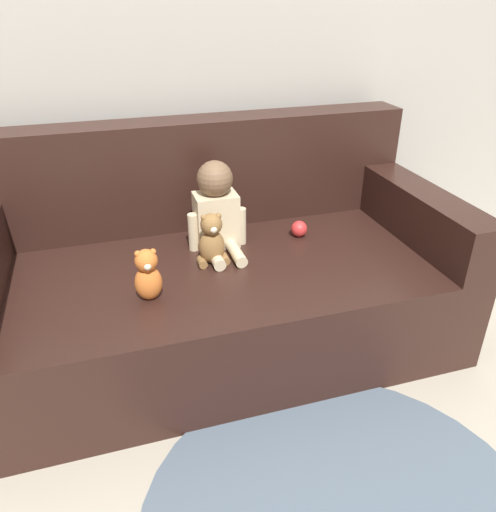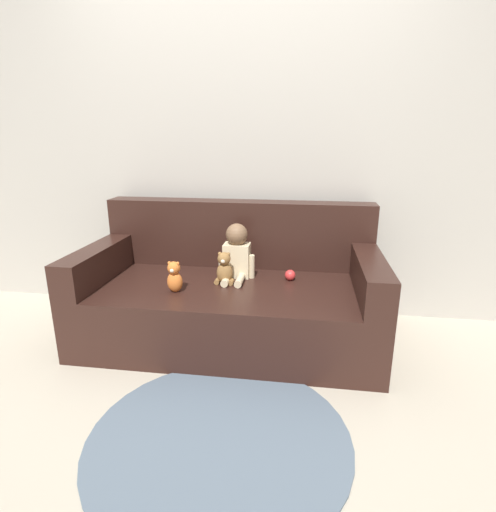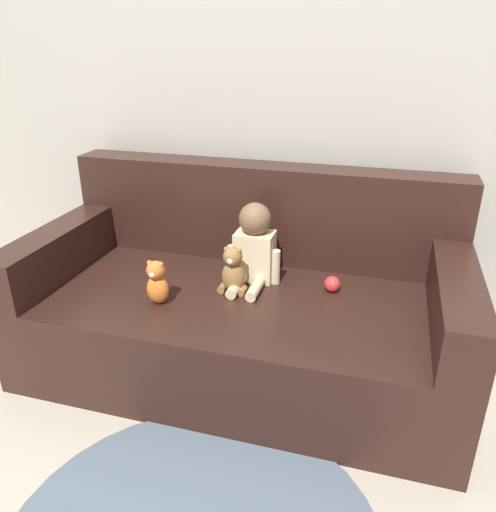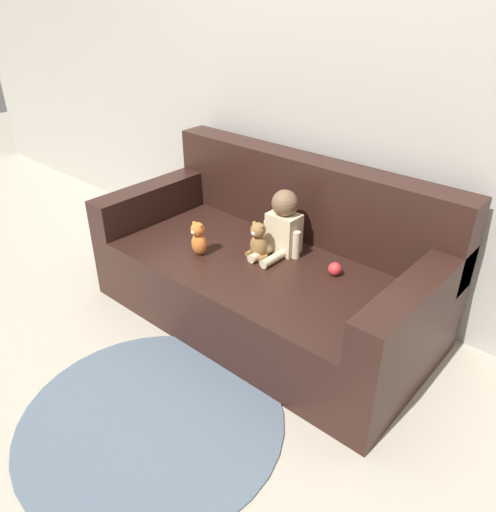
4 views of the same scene
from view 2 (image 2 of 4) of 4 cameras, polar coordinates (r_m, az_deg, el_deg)
name	(u,v)px [view 2 (image 2 of 4)]	position (r m, az deg, el deg)	size (l,w,h in m)	color
ground_plane	(230,338)	(2.73, -2.55, -11.59)	(12.00, 12.00, 0.00)	#B7AD99
wall_back	(243,135)	(2.94, -0.78, 16.90)	(8.00, 0.05, 2.60)	#ADA89E
couch	(232,293)	(2.66, -2.37, -5.37)	(1.87, 0.94, 0.86)	black
person_baby	(237,254)	(2.62, -1.65, 0.33)	(0.24, 0.30, 0.36)	beige
teddy_bear_brown	(224,269)	(2.52, -3.40, -1.84)	(0.12, 0.10, 0.21)	olive
plush_toy_side	(174,277)	(2.42, -10.46, -2.96)	(0.09, 0.09, 0.19)	orange
toy_ball	(290,275)	(2.61, 6.04, -2.73)	(0.07, 0.07, 0.07)	red
floor_rug	(219,438)	(1.96, -4.12, -24.50)	(1.18, 1.18, 0.01)	slate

